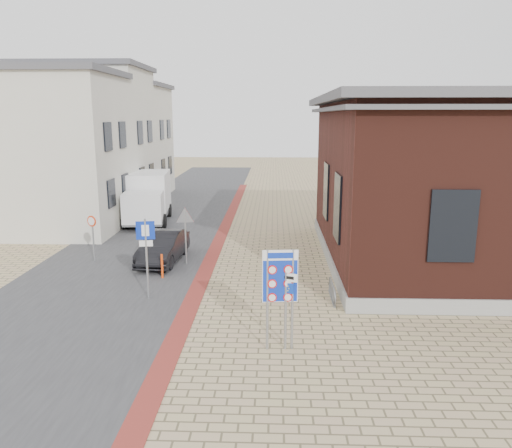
% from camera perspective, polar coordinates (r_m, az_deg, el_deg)
% --- Properties ---
extents(ground, '(120.00, 120.00, 0.00)m').
position_cam_1_polar(ground, '(14.94, -0.70, -11.43)').
color(ground, tan).
rests_on(ground, ground).
extents(road_strip, '(7.00, 60.00, 0.02)m').
position_cam_1_polar(road_strip, '(29.93, -9.88, 0.55)').
color(road_strip, '#38383A').
rests_on(road_strip, ground).
extents(curb_strip, '(0.60, 40.00, 0.02)m').
position_cam_1_polar(curb_strip, '(24.56, -4.25, -1.87)').
color(curb_strip, maroon).
rests_on(curb_strip, ground).
extents(brick_building, '(13.00, 13.00, 6.80)m').
position_cam_1_polar(brick_building, '(22.42, 23.93, 4.77)').
color(brick_building, gray).
rests_on(brick_building, ground).
extents(townhouse_near, '(7.40, 6.40, 8.30)m').
position_cam_1_polar(townhouse_near, '(28.25, -22.55, 7.63)').
color(townhouse_near, beige).
rests_on(townhouse_near, ground).
extents(townhouse_mid, '(7.40, 6.40, 9.10)m').
position_cam_1_polar(townhouse_mid, '(33.77, -18.40, 9.23)').
color(townhouse_mid, beige).
rests_on(townhouse_mid, ground).
extents(townhouse_far, '(7.40, 6.40, 8.30)m').
position_cam_1_polar(townhouse_far, '(39.47, -15.34, 9.19)').
color(townhouse_far, beige).
rests_on(townhouse_far, ground).
extents(bike_rack, '(0.08, 1.80, 0.60)m').
position_cam_1_polar(bike_rack, '(16.99, 8.71, -7.63)').
color(bike_rack, slate).
rests_on(bike_rack, ground).
extents(sedan, '(1.61, 3.96, 1.28)m').
position_cam_1_polar(sedan, '(21.19, -10.55, -2.60)').
color(sedan, black).
rests_on(sedan, ground).
extents(box_truck, '(2.74, 5.54, 2.79)m').
position_cam_1_polar(box_truck, '(29.20, -12.24, 3.02)').
color(box_truck, slate).
rests_on(box_truck, ground).
extents(border_sign, '(0.92, 0.14, 2.70)m').
position_cam_1_polar(border_sign, '(12.83, 2.77, -6.26)').
color(border_sign, gray).
rests_on(border_sign, ground).
extents(essen_sign, '(0.58, 0.24, 2.22)m').
position_cam_1_polar(essen_sign, '(12.99, 3.42, -8.28)').
color(essen_sign, gray).
rests_on(essen_sign, ground).
extents(parking_sign, '(0.60, 0.14, 2.74)m').
position_cam_1_polar(parking_sign, '(16.72, -12.46, -2.28)').
color(parking_sign, gray).
rests_on(parking_sign, ground).
extents(yield_sign, '(0.83, 0.18, 2.34)m').
position_cam_1_polar(yield_sign, '(20.43, -8.10, 0.21)').
color(yield_sign, gray).
rests_on(yield_sign, ground).
extents(speed_sign, '(0.43, 0.22, 1.97)m').
position_cam_1_polar(speed_sign, '(21.81, -18.16, -0.85)').
color(speed_sign, gray).
rests_on(speed_sign, ground).
extents(bollard, '(0.11, 0.11, 0.94)m').
position_cam_1_polar(bollard, '(19.10, -10.68, -4.78)').
color(bollard, '#FE470D').
rests_on(bollard, ground).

